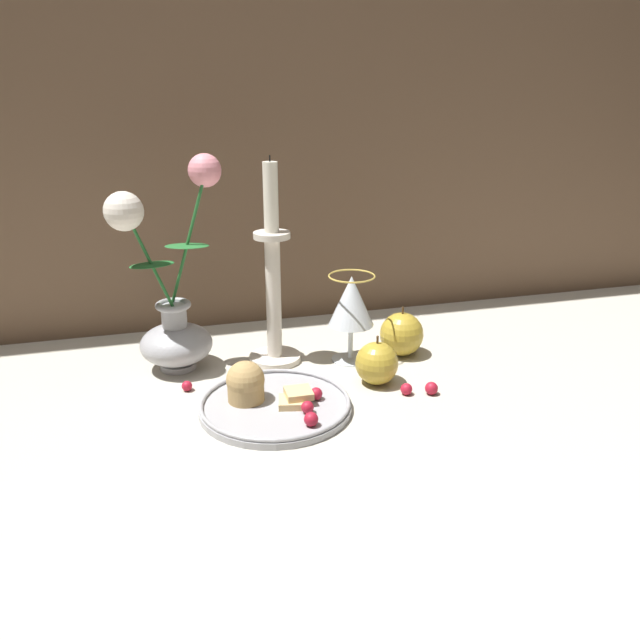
% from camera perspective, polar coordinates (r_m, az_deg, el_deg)
% --- Properties ---
extents(ground_plane, '(2.40, 2.40, 0.00)m').
position_cam_1_polar(ground_plane, '(0.97, -1.60, -6.60)').
color(ground_plane, '#B7B2A3').
rests_on(ground_plane, ground).
extents(vase, '(0.18, 0.12, 0.35)m').
position_cam_1_polar(vase, '(1.03, -13.39, 1.14)').
color(vase, '#A3A3A8').
rests_on(vase, ground_plane).
extents(plate_with_pastries, '(0.22, 0.22, 0.07)m').
position_cam_1_polar(plate_with_pastries, '(0.91, -4.66, -7.25)').
color(plate_with_pastries, '#A3A3A8').
rests_on(plate_with_pastries, ground_plane).
extents(wine_glass, '(0.08, 0.08, 0.15)m').
position_cam_1_polar(wine_glass, '(1.04, 2.87, 1.48)').
color(wine_glass, silver).
rests_on(wine_glass, ground_plane).
extents(candlestick, '(0.09, 0.09, 0.34)m').
position_cam_1_polar(candlestick, '(1.03, -4.30, 2.95)').
color(candlestick, silver).
rests_on(candlestick, ground_plane).
extents(apple_beside_vase, '(0.08, 0.08, 0.09)m').
position_cam_1_polar(apple_beside_vase, '(1.09, 7.47, -1.29)').
color(apple_beside_vase, '#B2932D').
rests_on(apple_beside_vase, ground_plane).
extents(apple_near_glass, '(0.07, 0.07, 0.08)m').
position_cam_1_polar(apple_near_glass, '(0.99, 5.15, -3.90)').
color(apple_near_glass, '#B2932D').
rests_on(apple_near_glass, ground_plane).
extents(berry_near_plate, '(0.02, 0.02, 0.02)m').
position_cam_1_polar(berry_near_plate, '(0.97, 10.15, -6.16)').
color(berry_near_plate, '#AD192D').
rests_on(berry_near_plate, ground_plane).
extents(berry_front_center, '(0.02, 0.02, 0.02)m').
position_cam_1_polar(berry_front_center, '(0.99, -12.07, -5.92)').
color(berry_front_center, '#AD192D').
rests_on(berry_front_center, ground_plane).
extents(berry_by_glass_stem, '(0.02, 0.02, 0.02)m').
position_cam_1_polar(berry_by_glass_stem, '(0.96, 7.90, -6.27)').
color(berry_by_glass_stem, '#AD192D').
rests_on(berry_by_glass_stem, ground_plane).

